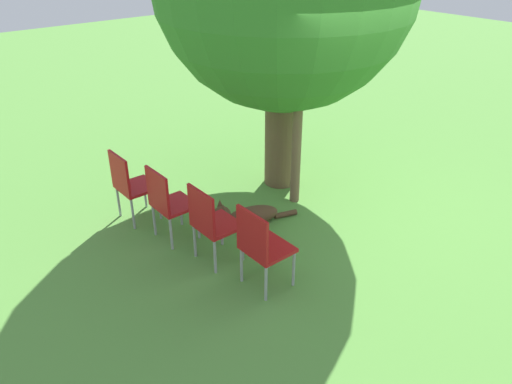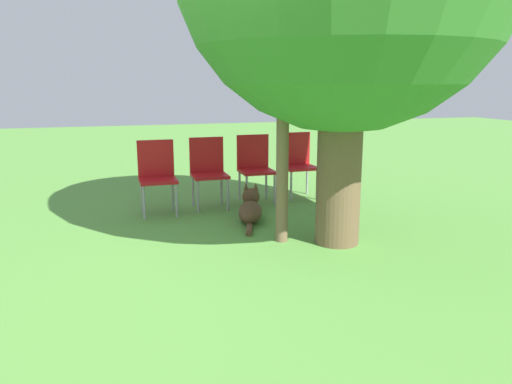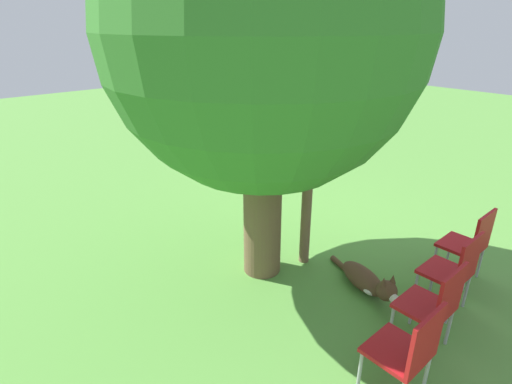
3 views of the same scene
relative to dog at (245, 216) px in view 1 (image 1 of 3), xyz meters
name	(u,v)px [view 1 (image 1 of 3)]	position (x,y,z in m)	size (l,w,h in m)	color
ground_plane	(341,199)	(1.38, -0.31, -0.13)	(30.00, 30.00, 0.00)	#56933D
dog	(245,216)	(0.00, 0.00, 0.00)	(1.12, 0.48, 0.38)	#513823
fence_post	(296,151)	(0.88, 0.07, 0.58)	(0.12, 0.12, 1.40)	brown
red_chair_0	(261,244)	(-0.60, -1.01, 0.38)	(0.42, 0.44, 0.89)	#B21419
red_chair_1	(211,221)	(-0.73, -0.35, 0.38)	(0.42, 0.44, 0.89)	#B21419
red_chair_2	(168,200)	(-0.85, 0.31, 0.38)	(0.42, 0.44, 0.89)	#B21419
red_chair_3	(130,183)	(-0.98, 0.97, 0.38)	(0.42, 0.44, 0.89)	#B21419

